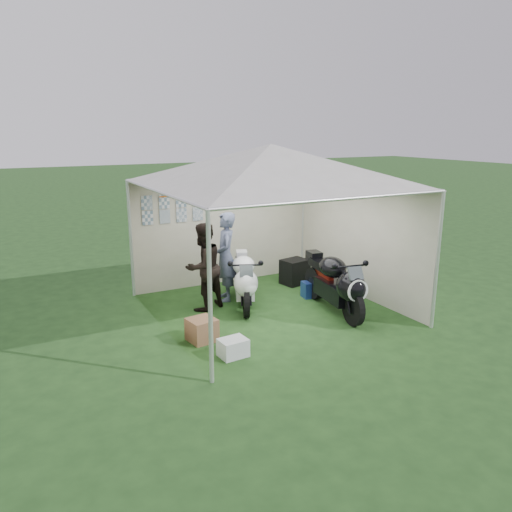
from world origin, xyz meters
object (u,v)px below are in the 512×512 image
object	(u,v)px
person_dark_jacket	(203,267)
crate_1	(202,330)
paddock_stand	(313,289)
person_blue_jacket	(226,257)
canopy_tent	(270,169)
crate_0	(233,348)
motorcycle_white	(244,279)
motorcycle_black	(336,282)
equipment_box	(295,272)

from	to	relation	value
person_dark_jacket	crate_1	distance (m)	1.57
paddock_stand	person_blue_jacket	size ratio (longest dim) A/B	0.24
paddock_stand	canopy_tent	bearing A→B (deg)	-168.47
person_dark_jacket	crate_0	xyz separation A→B (m)	(-0.38, -2.05, -0.68)
crate_0	crate_1	bearing A→B (deg)	105.08
person_blue_jacket	crate_1	world-z (taller)	person_blue_jacket
canopy_tent	person_blue_jacket	distance (m)	1.99
motorcycle_white	motorcycle_black	world-z (taller)	motorcycle_black
crate_0	crate_1	distance (m)	0.76
canopy_tent	crate_1	bearing A→B (deg)	-155.68
motorcycle_black	paddock_stand	world-z (taller)	motorcycle_black
crate_1	motorcycle_black	bearing A→B (deg)	0.35
paddock_stand	equipment_box	xyz separation A→B (m)	(0.14, 0.90, 0.11)
motorcycle_white	crate_0	world-z (taller)	motorcycle_white
equipment_box	crate_1	bearing A→B (deg)	-147.13
motorcycle_black	paddock_stand	distance (m)	1.04
canopy_tent	motorcycle_black	distance (m)	2.34
canopy_tent	equipment_box	distance (m)	2.87
motorcycle_black	paddock_stand	xyz separation A→B (m)	(0.14, 0.94, -0.42)
motorcycle_black	crate_1	size ratio (longest dim) A/B	5.17
motorcycle_black	equipment_box	distance (m)	1.90
paddock_stand	crate_0	size ratio (longest dim) A/B	1.04
person_blue_jacket	crate_0	size ratio (longest dim) A/B	4.30
canopy_tent	person_blue_jacket	xyz separation A→B (m)	(-0.46, 0.89, -1.71)
canopy_tent	crate_0	xyz separation A→B (m)	(-1.42, -1.46, -2.44)
crate_0	person_blue_jacket	bearing A→B (deg)	67.78
motorcycle_black	person_blue_jacket	xyz separation A→B (m)	(-1.44, 1.61, 0.28)
motorcycle_black	person_blue_jacket	distance (m)	2.18
paddock_stand	crate_0	world-z (taller)	paddock_stand
paddock_stand	person_blue_jacket	world-z (taller)	person_blue_jacket
motorcycle_black	crate_0	distance (m)	2.56
paddock_stand	crate_1	bearing A→B (deg)	-160.71
motorcycle_black	person_dark_jacket	bearing A→B (deg)	155.87
paddock_stand	crate_1	size ratio (longest dim) A/B	1.03
paddock_stand	crate_1	world-z (taller)	crate_1
motorcycle_black	crate_0	bearing A→B (deg)	-154.07
paddock_stand	person_blue_jacket	distance (m)	1.86
person_dark_jacket	crate_0	distance (m)	2.19
canopy_tent	paddock_stand	distance (m)	2.68
crate_0	crate_1	size ratio (longest dim) A/B	0.99
canopy_tent	motorcycle_black	bearing A→B (deg)	-36.04
person_dark_jacket	motorcycle_white	bearing A→B (deg)	142.51
canopy_tent	paddock_stand	xyz separation A→B (m)	(1.13, 0.23, -2.42)
canopy_tent	motorcycle_white	bearing A→B (deg)	129.08
motorcycle_white	equipment_box	distance (m)	1.77
crate_0	paddock_stand	bearing A→B (deg)	33.59
paddock_stand	equipment_box	bearing A→B (deg)	81.09
person_dark_jacket	crate_1	xyz separation A→B (m)	(-0.57, -1.32, -0.63)
motorcycle_white	canopy_tent	bearing A→B (deg)	-27.86
person_dark_jacket	crate_0	bearing A→B (deg)	57.67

